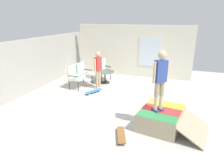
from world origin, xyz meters
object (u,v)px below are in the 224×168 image
at_px(patio_chair_near_house, 102,67).
at_px(skate_ramp, 162,118).
at_px(skateboard_by_bench, 94,91).
at_px(patio_bench, 79,73).
at_px(person_watching, 98,67).
at_px(skateboard_spare, 121,135).
at_px(person_skater, 160,77).
at_px(patio_table, 105,75).

bearing_deg(patio_chair_near_house, skate_ramp, -137.72).
xyz_separation_m(patio_chair_near_house, skateboard_by_bench, (-1.98, -0.44, -0.53)).
relative_size(patio_bench, person_watching, 0.79).
height_order(skate_ramp, skateboard_spare, skate_ramp).
xyz_separation_m(patio_bench, person_skater, (-2.47, -3.85, 0.89)).
bearing_deg(skateboard_by_bench, skate_ramp, -120.89).
distance_m(patio_bench, person_watching, 1.02).
relative_size(person_skater, skateboard_by_bench, 2.09).
bearing_deg(patio_table, person_skater, -138.63).
height_order(patio_table, person_skater, person_skater).
distance_m(patio_chair_near_house, person_skater, 5.12).
bearing_deg(skateboard_spare, skateboard_by_bench, 36.80).
height_order(patio_chair_near_house, patio_table, patio_chair_near_house).
xyz_separation_m(patio_table, skateboard_spare, (-4.16, -2.10, -0.32)).
xyz_separation_m(skate_ramp, patio_chair_near_house, (3.75, 3.41, 0.35)).
relative_size(skate_ramp, patio_table, 2.21).
height_order(patio_bench, person_skater, person_skater).
distance_m(person_skater, skateboard_spare, 1.85).
height_order(patio_table, person_watching, person_watching).
height_order(person_watching, skateboard_by_bench, person_watching).
bearing_deg(skateboard_by_bench, person_watching, 4.82).
height_order(patio_bench, skateboard_spare, patio_bench).
distance_m(patio_bench, skateboard_spare, 4.55).
bearing_deg(skateboard_by_bench, skateboard_spare, -143.20).
distance_m(skate_ramp, patio_chair_near_house, 5.08).
relative_size(skate_ramp, skateboard_spare, 2.42).
relative_size(person_skater, skateboard_spare, 2.06).
bearing_deg(patio_bench, skate_ramp, -120.94).
xyz_separation_m(patio_table, skateboard_by_bench, (-1.43, -0.06, -0.32)).
height_order(patio_chair_near_house, person_watching, person_watching).
distance_m(patio_table, person_skater, 4.52).
bearing_deg(patio_table, skateboard_by_bench, -177.67).
distance_m(skate_ramp, patio_table, 4.42).
distance_m(patio_chair_near_house, skateboard_by_bench, 2.09).
bearing_deg(patio_chair_near_house, patio_table, -144.86).
relative_size(patio_chair_near_house, skateboard_by_bench, 1.27).
height_order(skate_ramp, patio_chair_near_house, patio_chair_near_house).
bearing_deg(skateboard_spare, person_watching, 32.01).
distance_m(patio_bench, skateboard_by_bench, 1.29).
height_order(patio_bench, skateboard_by_bench, patio_bench).
height_order(person_skater, skateboard_by_bench, person_skater).
relative_size(patio_chair_near_house, person_skater, 0.61).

